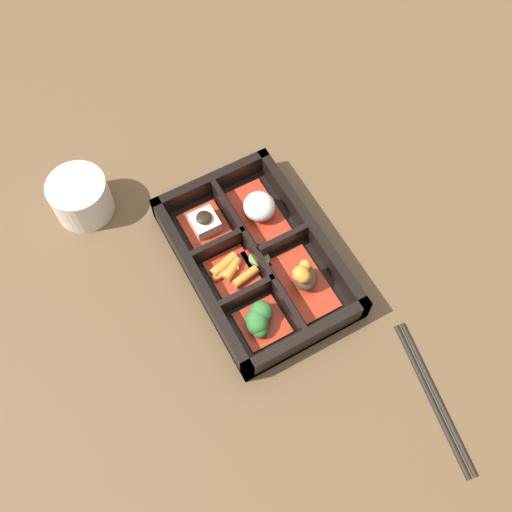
% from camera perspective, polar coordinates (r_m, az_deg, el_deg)
% --- Properties ---
extents(ground_plane, '(3.00, 3.00, 0.00)m').
position_cam_1_polar(ground_plane, '(0.86, 0.00, -0.75)').
color(ground_plane, brown).
extents(bento_base, '(0.29, 0.19, 0.01)m').
position_cam_1_polar(bento_base, '(0.85, 0.00, -0.61)').
color(bento_base, black).
rests_on(bento_base, ground_plane).
extents(bento_rim, '(0.29, 0.19, 0.04)m').
position_cam_1_polar(bento_rim, '(0.84, -0.06, -0.14)').
color(bento_rim, black).
rests_on(bento_rim, ground_plane).
extents(bowl_rice, '(0.11, 0.06, 0.04)m').
position_cam_1_polar(bowl_rice, '(0.87, 0.31, 4.55)').
color(bowl_rice, '#B22D19').
rests_on(bowl_rice, bento_base).
extents(bowl_stew, '(0.11, 0.06, 0.05)m').
position_cam_1_polar(bowl_stew, '(0.81, 4.59, -2.12)').
color(bowl_stew, '#B22D19').
rests_on(bowl_stew, bento_base).
extents(bowl_tofu, '(0.07, 0.06, 0.03)m').
position_cam_1_polar(bowl_tofu, '(0.87, -4.89, 3.07)').
color(bowl_tofu, '#B22D19').
rests_on(bowl_tofu, bento_base).
extents(bowl_carrots, '(0.06, 0.06, 0.02)m').
position_cam_1_polar(bowl_carrots, '(0.83, -2.32, -1.48)').
color(bowl_carrots, '#B22D19').
rests_on(bowl_carrots, bento_base).
extents(bowl_greens, '(0.06, 0.06, 0.04)m').
position_cam_1_polar(bowl_greens, '(0.79, 0.33, -6.13)').
color(bowl_greens, '#B22D19').
rests_on(bowl_greens, bento_base).
extents(bowl_pickles, '(0.04, 0.03, 0.01)m').
position_cam_1_polar(bowl_pickles, '(0.84, 0.23, -0.38)').
color(bowl_pickles, '#B22D19').
rests_on(bowl_pickles, bento_base).
extents(tea_cup, '(0.09, 0.09, 0.06)m').
position_cam_1_polar(tea_cup, '(0.91, -16.38, 5.45)').
color(tea_cup, beige).
rests_on(tea_cup, ground_plane).
extents(chopsticks, '(0.21, 0.05, 0.01)m').
position_cam_1_polar(chopsticks, '(0.82, 16.64, -12.71)').
color(chopsticks, black).
rests_on(chopsticks, ground_plane).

